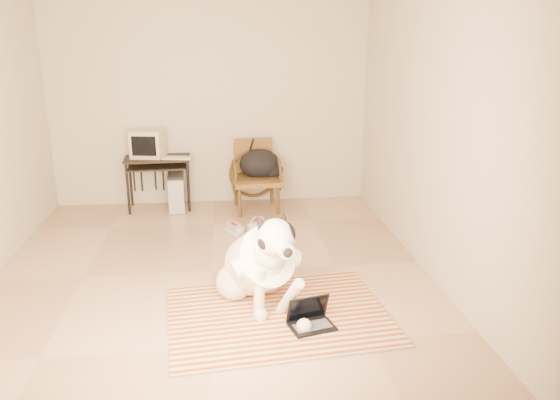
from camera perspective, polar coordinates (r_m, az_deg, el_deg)
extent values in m
plane|color=tan|center=(5.22, -7.10, -7.39)|extent=(4.50, 4.50, 0.00)
plane|color=#BDB29A|center=(7.05, -7.32, 10.46)|extent=(4.50, 0.00, 4.50)
plane|color=#BDB29A|center=(2.63, -8.65, -0.91)|extent=(4.50, 0.00, 4.50)
plane|color=#BDB29A|center=(5.17, 15.26, 7.59)|extent=(0.00, 4.50, 4.50)
cube|color=red|center=(3.98, 1.41, -15.52)|extent=(1.73, 0.43, 0.02)
cube|color=#487338|center=(4.19, 0.56, -13.63)|extent=(1.73, 0.43, 0.02)
cube|color=#683A75|center=(4.42, -0.19, -11.93)|extent=(1.73, 0.43, 0.02)
cube|color=#EFE64E|center=(4.64, -0.86, -10.39)|extent=(1.73, 0.43, 0.02)
cube|color=tan|center=(4.87, -1.47, -8.99)|extent=(1.73, 0.43, 0.02)
sphere|color=white|center=(4.62, -4.78, -8.53)|extent=(0.31, 0.31, 0.31)
sphere|color=white|center=(4.73, -1.38, -7.88)|extent=(0.31, 0.31, 0.31)
ellipsoid|color=white|center=(4.65, -3.00, -7.99)|extent=(0.38, 0.35, 0.31)
ellipsoid|color=white|center=(4.41, -2.11, -6.44)|extent=(0.60, 0.79, 0.67)
cylinder|color=white|center=(4.42, -2.17, -6.39)|extent=(0.63, 0.72, 0.61)
sphere|color=white|center=(4.18, -1.04, -5.56)|extent=(0.26, 0.26, 0.26)
sphere|color=white|center=(4.04, -0.47, -3.95)|extent=(0.29, 0.29, 0.29)
ellipsoid|color=black|center=(4.05, 0.09, -3.60)|extent=(0.22, 0.25, 0.21)
cylinder|color=white|center=(3.95, 0.30, -5.12)|extent=(0.16, 0.18, 0.12)
sphere|color=black|center=(3.88, 0.82, -5.52)|extent=(0.07, 0.07, 0.07)
cone|color=black|center=(4.02, -2.05, -2.38)|extent=(0.16, 0.16, 0.18)
cone|color=black|center=(4.09, 0.34, -2.00)|extent=(0.15, 0.17, 0.18)
torus|color=silver|center=(4.15, -0.94, -5.02)|extent=(0.28, 0.21, 0.23)
cylinder|color=white|center=(4.27, -2.18, -9.68)|extent=(0.12, 0.15, 0.43)
cylinder|color=white|center=(4.25, 0.99, -10.15)|extent=(0.21, 0.39, 0.43)
sphere|color=white|center=(4.33, -2.02, -11.94)|extent=(0.11, 0.11, 0.11)
sphere|color=white|center=(4.18, 2.54, -13.01)|extent=(0.11, 0.11, 0.11)
cone|color=black|center=(4.93, -4.43, -8.13)|extent=(0.32, 0.39, 0.11)
cube|color=black|center=(4.23, 3.34, -13.05)|extent=(0.38, 0.31, 0.02)
cube|color=#474749|center=(4.22, 3.40, -12.99)|extent=(0.31, 0.20, 0.00)
cube|color=black|center=(4.24, 2.91, -11.20)|extent=(0.34, 0.16, 0.21)
cube|color=black|center=(4.23, 2.95, -11.22)|extent=(0.30, 0.14, 0.19)
cube|color=black|center=(6.96, -12.70, 4.26)|extent=(0.82, 0.49, 0.03)
cube|color=black|center=(6.94, -12.68, 3.36)|extent=(0.73, 0.39, 0.02)
cylinder|color=black|center=(6.89, -15.61, 1.06)|extent=(0.03, 0.03, 0.64)
cylinder|color=black|center=(7.25, -15.33, 1.87)|extent=(0.03, 0.03, 0.64)
cylinder|color=black|center=(6.85, -9.55, 1.36)|extent=(0.03, 0.03, 0.64)
cylinder|color=black|center=(7.21, -9.57, 2.16)|extent=(0.03, 0.03, 0.64)
cube|color=#BCAE93|center=(6.99, -13.59, 5.79)|extent=(0.44, 0.42, 0.34)
cube|color=black|center=(6.82, -14.04, 5.48)|extent=(0.30, 0.07, 0.24)
cube|color=#BCAE93|center=(6.82, -10.69, 4.34)|extent=(0.38, 0.19, 0.02)
cube|color=#474749|center=(7.00, -10.77, 0.79)|extent=(0.22, 0.47, 0.44)
cube|color=#A8A8AC|center=(6.77, -10.80, 0.24)|extent=(0.19, 0.02, 0.42)
cube|color=brown|center=(6.81, -2.51, 2.05)|extent=(0.61, 0.59, 0.06)
cylinder|color=#33230E|center=(6.80, -2.52, 2.37)|extent=(0.53, 0.53, 0.04)
cube|color=brown|center=(6.99, -2.83, 4.69)|extent=(0.49, 0.07, 0.43)
cylinder|color=#33230E|center=(6.61, -4.23, -0.30)|extent=(0.04, 0.04, 0.35)
cylinder|color=#33230E|center=(7.06, -4.66, 0.83)|extent=(0.04, 0.04, 0.35)
cylinder|color=#33230E|center=(6.67, -0.20, -0.09)|extent=(0.04, 0.04, 0.35)
cylinder|color=#33230E|center=(7.12, -0.87, 1.02)|extent=(0.04, 0.04, 0.35)
ellipsoid|color=black|center=(6.81, -2.14, 3.80)|extent=(0.50, 0.42, 0.37)
ellipsoid|color=black|center=(6.81, -0.99, 3.15)|extent=(0.31, 0.26, 0.22)
cube|color=white|center=(6.16, -4.75, -3.25)|extent=(0.22, 0.29, 0.03)
cube|color=gray|center=(6.15, -4.75, -2.93)|extent=(0.21, 0.28, 0.09)
cube|color=#A72116|center=(6.14, -4.76, -2.61)|extent=(0.10, 0.14, 0.02)
cube|color=white|center=(6.25, -2.51, -2.90)|extent=(0.22, 0.33, 0.03)
cube|color=gray|center=(6.24, -2.51, -2.54)|extent=(0.21, 0.31, 0.10)
cube|color=#A72116|center=(6.22, -2.52, -2.20)|extent=(0.10, 0.16, 0.02)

